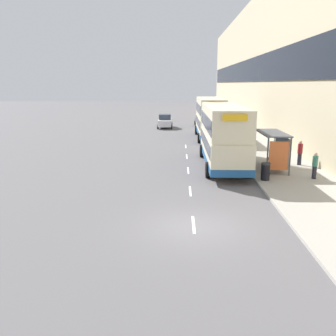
{
  "coord_description": "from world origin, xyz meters",
  "views": [
    {
      "loc": [
        -0.63,
        -14.62,
        5.8
      ],
      "look_at": [
        -1.53,
        15.37,
        -0.99
      ],
      "focal_mm": 40.0,
      "sensor_mm": 36.0,
      "label": 1
    }
  ],
  "objects_px": {
    "car_0": "(165,121)",
    "pedestrian_1": "(300,153)",
    "bus_shelter": "(276,144)",
    "double_decker_bus_ahead": "(210,117)",
    "pedestrian_at_shelter": "(315,165)",
    "double_decker_bus_near": "(223,135)",
    "car_1": "(202,120)",
    "litter_bin": "(265,171)"
  },
  "relations": [
    {
      "from": "bus_shelter",
      "to": "double_decker_bus_ahead",
      "type": "height_order",
      "value": "double_decker_bus_ahead"
    },
    {
      "from": "double_decker_bus_near",
      "to": "car_0",
      "type": "bearing_deg",
      "value": 101.91
    },
    {
      "from": "bus_shelter",
      "to": "double_decker_bus_ahead",
      "type": "relative_size",
      "value": 0.42
    },
    {
      "from": "car_1",
      "to": "litter_bin",
      "type": "xyz_separation_m",
      "value": [
        1.98,
        -30.62,
        -0.18
      ]
    },
    {
      "from": "litter_bin",
      "to": "car_0",
      "type": "bearing_deg",
      "value": 104.18
    },
    {
      "from": "double_decker_bus_near",
      "to": "car_0",
      "type": "distance_m",
      "value": 24.33
    },
    {
      "from": "pedestrian_at_shelter",
      "to": "pedestrian_1",
      "type": "bearing_deg",
      "value": 85.19
    },
    {
      "from": "double_decker_bus_near",
      "to": "pedestrian_at_shelter",
      "type": "bearing_deg",
      "value": -37.15
    },
    {
      "from": "bus_shelter",
      "to": "car_1",
      "type": "bearing_deg",
      "value": 96.57
    },
    {
      "from": "double_decker_bus_near",
      "to": "double_decker_bus_ahead",
      "type": "bearing_deg",
      "value": 89.3
    },
    {
      "from": "car_0",
      "to": "litter_bin",
      "type": "height_order",
      "value": "car_0"
    },
    {
      "from": "car_0",
      "to": "pedestrian_1",
      "type": "height_order",
      "value": "pedestrian_1"
    },
    {
      "from": "pedestrian_at_shelter",
      "to": "car_0",
      "type": "bearing_deg",
      "value": 110.13
    },
    {
      "from": "pedestrian_1",
      "to": "litter_bin",
      "type": "relative_size",
      "value": 1.66
    },
    {
      "from": "double_decker_bus_near",
      "to": "car_1",
      "type": "bearing_deg",
      "value": 89.79
    },
    {
      "from": "double_decker_bus_ahead",
      "to": "car_0",
      "type": "distance_m",
      "value": 11.2
    },
    {
      "from": "pedestrian_1",
      "to": "double_decker_bus_ahead",
      "type": "bearing_deg",
      "value": 110.87
    },
    {
      "from": "car_1",
      "to": "bus_shelter",
      "type": "bearing_deg",
      "value": -83.43
    },
    {
      "from": "bus_shelter",
      "to": "pedestrian_1",
      "type": "distance_m",
      "value": 2.79
    },
    {
      "from": "double_decker_bus_near",
      "to": "pedestrian_1",
      "type": "relative_size",
      "value": 6.02
    },
    {
      "from": "car_0",
      "to": "litter_bin",
      "type": "bearing_deg",
      "value": 104.18
    },
    {
      "from": "double_decker_bus_near",
      "to": "bus_shelter",
      "type": "bearing_deg",
      "value": -24.02
    },
    {
      "from": "double_decker_bus_near",
      "to": "pedestrian_1",
      "type": "bearing_deg",
      "value": 0.91
    },
    {
      "from": "car_0",
      "to": "pedestrian_1",
      "type": "bearing_deg",
      "value": 113.84
    },
    {
      "from": "bus_shelter",
      "to": "pedestrian_1",
      "type": "relative_size",
      "value": 2.41
    },
    {
      "from": "bus_shelter",
      "to": "pedestrian_1",
      "type": "height_order",
      "value": "bus_shelter"
    },
    {
      "from": "pedestrian_at_shelter",
      "to": "litter_bin",
      "type": "xyz_separation_m",
      "value": [
        -3.04,
        -0.41,
        -0.3
      ]
    },
    {
      "from": "pedestrian_at_shelter",
      "to": "car_1",
      "type": "bearing_deg",
      "value": 99.44
    },
    {
      "from": "bus_shelter",
      "to": "litter_bin",
      "type": "bearing_deg",
      "value": -113.43
    },
    {
      "from": "car_1",
      "to": "litter_bin",
      "type": "relative_size",
      "value": 4.22
    },
    {
      "from": "bus_shelter",
      "to": "pedestrian_at_shelter",
      "type": "distance_m",
      "value": 3.15
    },
    {
      "from": "double_decker_bus_near",
      "to": "car_0",
      "type": "height_order",
      "value": "double_decker_bus_near"
    },
    {
      "from": "double_decker_bus_ahead",
      "to": "pedestrian_at_shelter",
      "type": "height_order",
      "value": "double_decker_bus_ahead"
    },
    {
      "from": "bus_shelter",
      "to": "double_decker_bus_near",
      "type": "height_order",
      "value": "double_decker_bus_near"
    },
    {
      "from": "double_decker_bus_ahead",
      "to": "car_1",
      "type": "bearing_deg",
      "value": 90.34
    },
    {
      "from": "double_decker_bus_near",
      "to": "litter_bin",
      "type": "height_order",
      "value": "double_decker_bus_near"
    },
    {
      "from": "double_decker_bus_near",
      "to": "pedestrian_at_shelter",
      "type": "height_order",
      "value": "double_decker_bus_near"
    },
    {
      "from": "pedestrian_1",
      "to": "litter_bin",
      "type": "height_order",
      "value": "pedestrian_1"
    },
    {
      "from": "car_0",
      "to": "litter_bin",
      "type": "xyz_separation_m",
      "value": [
        7.09,
        -28.06,
        -0.21
      ]
    },
    {
      "from": "bus_shelter",
      "to": "double_decker_bus_ahead",
      "type": "bearing_deg",
      "value": 101.47
    },
    {
      "from": "car_1",
      "to": "pedestrian_1",
      "type": "xyz_separation_m",
      "value": [
        5.35,
        -26.24,
        0.18
      ]
    },
    {
      "from": "double_decker_bus_ahead",
      "to": "double_decker_bus_near",
      "type": "bearing_deg",
      "value": -90.7
    }
  ]
}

